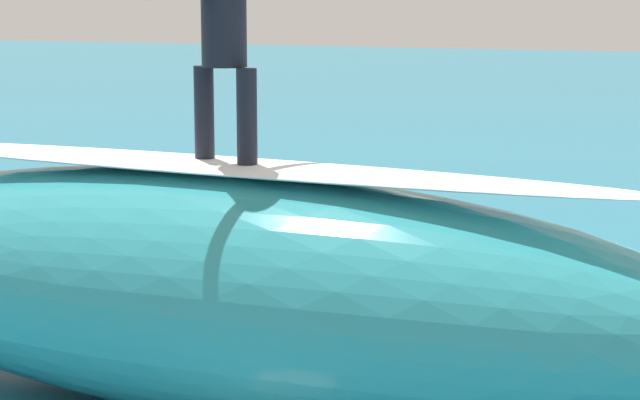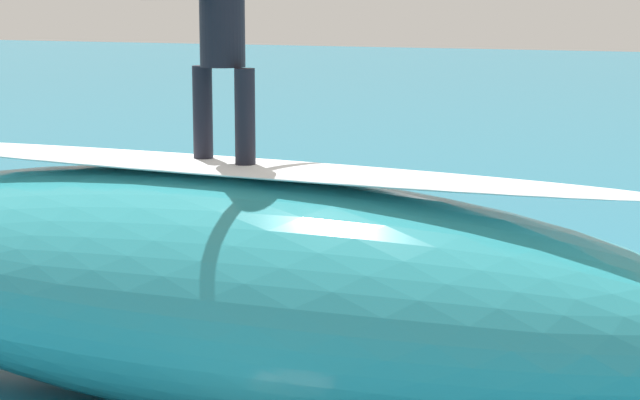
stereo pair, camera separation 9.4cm
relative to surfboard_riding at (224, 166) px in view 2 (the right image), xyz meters
name	(u,v)px [view 2 (the right image)]	position (x,y,z in m)	size (l,w,h in m)	color
ground_plane	(312,338)	(0.14, -2.08, -1.99)	(120.00, 120.00, 0.00)	teal
wave_crest	(220,291)	(0.06, 0.00, -1.02)	(8.38, 2.47, 1.96)	teal
wave_foam_lip	(218,166)	(0.06, 0.00, 0.00)	(7.13, 0.86, 0.08)	white
surfboard_riding	(224,166)	(0.00, 0.00, 0.00)	(2.21, 0.53, 0.08)	#33B2D1
surfer_riding	(222,39)	(0.00, 0.00, 0.99)	(0.64, 1.49, 1.64)	black
surfboard_paddling	(390,305)	(-0.18, -3.44, -1.96)	(2.28, 0.49, 0.06)	silver
surfer_paddling	(400,288)	(-0.25, -3.55, -1.80)	(1.09, 1.56, 0.31)	black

